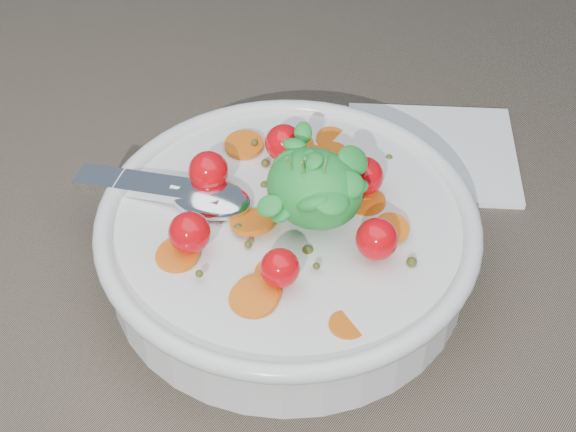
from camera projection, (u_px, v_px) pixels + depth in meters
The scene contains 3 objects.
ground at pixel (276, 240), 0.67m from camera, with size 6.00×6.00×0.00m, color #736552.
bowl at pixel (288, 238), 0.62m from camera, with size 0.29×0.27×0.11m.
napkin at pixel (432, 153), 0.74m from camera, with size 0.14×0.12×0.01m, color white.
Camera 1 is at (0.27, -0.37, 0.48)m, focal length 55.00 mm.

